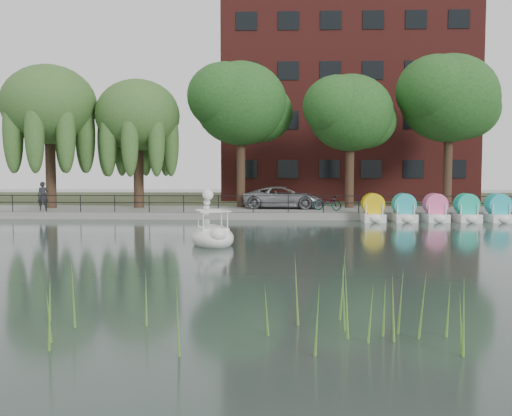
# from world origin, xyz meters

# --- Properties ---
(ground_plane) EXTENTS (120.00, 120.00, 0.00)m
(ground_plane) POSITION_xyz_m (0.00, 0.00, 0.00)
(ground_plane) COLOR #323D37
(promenade) EXTENTS (40.00, 6.00, 0.40)m
(promenade) POSITION_xyz_m (0.00, 16.00, 0.20)
(promenade) COLOR gray
(promenade) RESTS_ON ground_plane
(kerb) EXTENTS (40.00, 0.25, 0.40)m
(kerb) POSITION_xyz_m (0.00, 13.05, 0.20)
(kerb) COLOR gray
(kerb) RESTS_ON ground_plane
(land_strip) EXTENTS (60.00, 22.00, 0.36)m
(land_strip) POSITION_xyz_m (0.00, 30.00, 0.18)
(land_strip) COLOR #47512D
(land_strip) RESTS_ON ground_plane
(railing) EXTENTS (32.00, 0.05, 1.00)m
(railing) POSITION_xyz_m (0.00, 13.25, 1.15)
(railing) COLOR black
(railing) RESTS_ON promenade
(apartment_building) EXTENTS (20.00, 10.07, 18.00)m
(apartment_building) POSITION_xyz_m (7.00, 29.97, 9.36)
(apartment_building) COLOR #4C1E16
(apartment_building) RESTS_ON land_strip
(willow_left) EXTENTS (5.88, 5.88, 9.01)m
(willow_left) POSITION_xyz_m (-13.00, 16.50, 6.87)
(willow_left) COLOR #473323
(willow_left) RESTS_ON promenade
(willow_mid) EXTENTS (5.32, 5.32, 8.15)m
(willow_mid) POSITION_xyz_m (-7.50, 17.00, 6.25)
(willow_mid) COLOR #473323
(willow_mid) RESTS_ON promenade
(broadleaf_center) EXTENTS (6.00, 6.00, 9.25)m
(broadleaf_center) POSITION_xyz_m (-1.00, 18.00, 7.06)
(broadleaf_center) COLOR #473323
(broadleaf_center) RESTS_ON promenade
(broadleaf_right) EXTENTS (5.40, 5.40, 8.32)m
(broadleaf_right) POSITION_xyz_m (6.00, 17.50, 6.39)
(broadleaf_right) COLOR #473323
(broadleaf_right) RESTS_ON promenade
(broadleaf_far) EXTENTS (6.30, 6.30, 9.71)m
(broadleaf_far) POSITION_xyz_m (12.50, 18.50, 7.40)
(broadleaf_far) COLOR #473323
(broadleaf_far) RESTS_ON promenade
(minivan) EXTENTS (2.92, 5.83, 1.58)m
(minivan) POSITION_xyz_m (1.72, 16.64, 1.19)
(minivan) COLOR gray
(minivan) RESTS_ON promenade
(bicycle) EXTENTS (1.28, 1.81, 1.00)m
(bicycle) POSITION_xyz_m (4.39, 15.05, 0.90)
(bicycle) COLOR gray
(bicycle) RESTS_ON promenade
(pedestrian) EXTENTS (0.83, 0.69, 1.98)m
(pedestrian) POSITION_xyz_m (-12.60, 14.23, 1.39)
(pedestrian) COLOR black
(pedestrian) RESTS_ON promenade
(swan_boat) EXTENTS (2.27, 2.85, 2.10)m
(swan_boat) POSITION_xyz_m (-1.12, 2.37, 0.46)
(swan_boat) COLOR white
(swan_boat) RESTS_ON ground_plane
(pedal_boat_row) EXTENTS (9.65, 1.70, 1.40)m
(pedal_boat_row) POSITION_xyz_m (10.90, 12.31, 0.61)
(pedal_boat_row) COLOR white
(pedal_boat_row) RESTS_ON ground_plane
(reed_bank) EXTENTS (24.00, 2.40, 1.20)m
(reed_bank) POSITION_xyz_m (2.00, -9.50, 0.60)
(reed_bank) COLOR #669938
(reed_bank) RESTS_ON ground_plane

